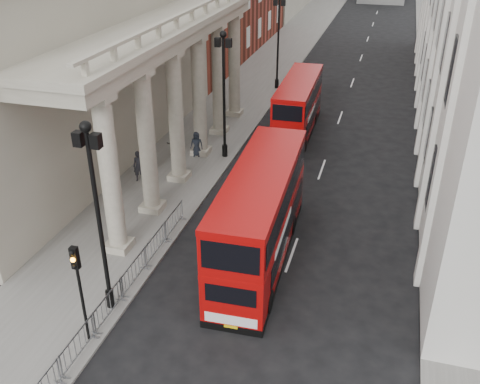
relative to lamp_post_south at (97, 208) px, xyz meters
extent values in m
plane|color=black|center=(0.60, -4.00, -4.91)|extent=(260.00, 260.00, 0.00)
cube|color=slate|center=(-2.40, 26.00, -4.85)|extent=(6.00, 140.00, 0.12)
cube|color=slate|center=(14.10, 26.00, -4.85)|extent=(3.00, 140.00, 0.12)
cube|color=slate|center=(0.55, 26.00, -4.84)|extent=(0.20, 140.00, 0.14)
cube|color=gray|center=(-9.90, 14.00, 1.09)|extent=(9.00, 28.00, 12.00)
cylinder|color=black|center=(0.00, 0.00, -4.39)|extent=(0.36, 0.36, 0.80)
cylinder|color=black|center=(0.00, 0.00, -0.79)|extent=(0.18, 0.18, 8.00)
sphere|color=black|center=(0.00, 0.00, 3.31)|extent=(0.44, 0.44, 0.44)
cube|color=black|center=(0.35, 0.00, 2.81)|extent=(0.35, 0.35, 0.55)
cube|color=black|center=(-0.35, 0.00, 2.81)|extent=(0.35, 0.35, 0.55)
cylinder|color=black|center=(0.00, 16.00, -4.39)|extent=(0.36, 0.36, 0.80)
cylinder|color=black|center=(0.00, 16.00, -0.79)|extent=(0.18, 0.18, 8.00)
sphere|color=black|center=(0.00, 16.00, 3.31)|extent=(0.44, 0.44, 0.44)
cube|color=black|center=(0.35, 16.00, 2.81)|extent=(0.35, 0.35, 0.55)
cube|color=black|center=(-0.35, 16.00, 2.81)|extent=(0.35, 0.35, 0.55)
cylinder|color=black|center=(0.00, 32.00, -4.39)|extent=(0.36, 0.36, 0.80)
cylinder|color=black|center=(0.00, 32.00, -0.79)|extent=(0.18, 0.18, 8.00)
cube|color=black|center=(0.35, 32.00, 2.81)|extent=(0.35, 0.35, 0.55)
cube|color=black|center=(-0.35, 32.00, 2.81)|extent=(0.35, 0.35, 0.55)
cylinder|color=black|center=(0.10, -2.00, -3.09)|extent=(0.12, 0.12, 3.40)
cube|color=black|center=(0.10, -2.00, -0.94)|extent=(0.28, 0.22, 0.90)
sphere|color=black|center=(0.10, -2.13, -0.64)|extent=(0.18, 0.18, 0.18)
sphere|color=orange|center=(0.10, -2.13, -0.94)|extent=(0.18, 0.18, 0.18)
sphere|color=black|center=(0.10, -2.13, -1.24)|extent=(0.18, 0.18, 0.18)
cube|color=gray|center=(0.25, -2.95, -4.24)|extent=(0.50, 2.30, 1.10)
cube|color=gray|center=(0.25, -0.60, -4.24)|extent=(0.50, 2.30, 1.10)
cube|color=gray|center=(0.25, 1.75, -4.24)|extent=(0.50, 2.30, 1.10)
cube|color=gray|center=(0.25, 4.10, -4.24)|extent=(0.50, 2.30, 1.10)
cube|color=gray|center=(0.25, 6.45, -4.24)|extent=(0.50, 2.30, 1.10)
cube|color=#A10707|center=(5.12, 5.34, -3.53)|extent=(2.96, 10.84, 2.05)
cube|color=#A10707|center=(5.12, 5.34, -1.40)|extent=(2.96, 10.84, 1.79)
cube|color=#A10707|center=(5.12, 5.34, -0.38)|extent=(3.00, 10.88, 0.26)
cube|color=black|center=(5.12, 5.34, -4.73)|extent=(2.98, 10.84, 0.36)
cube|color=black|center=(5.12, 5.34, -3.27)|extent=(2.94, 8.80, 1.02)
cube|color=black|center=(5.12, 5.34, -1.30)|extent=(3.00, 10.23, 1.13)
cube|color=white|center=(5.32, -0.03, -4.25)|extent=(2.15, 0.14, 0.46)
cube|color=yellow|center=(5.32, -0.04, -4.58)|extent=(0.56, 0.06, 0.13)
cylinder|color=black|center=(4.10, 1.56, -4.40)|extent=(0.37, 1.04, 1.02)
cylinder|color=black|center=(6.42, 1.64, -4.40)|extent=(0.37, 1.04, 1.02)
cylinder|color=black|center=(3.87, 7.80, -4.40)|extent=(0.37, 1.04, 1.02)
cylinder|color=black|center=(6.18, 7.89, -4.40)|extent=(0.37, 1.04, 1.02)
cube|color=#A30707|center=(3.85, 21.76, -3.70)|extent=(2.48, 9.48, 1.79)
cube|color=#A30707|center=(3.85, 21.76, -1.84)|extent=(2.48, 9.48, 1.57)
cube|color=#A30707|center=(3.85, 21.76, -0.94)|extent=(2.51, 9.51, 0.22)
cube|color=black|center=(3.85, 21.76, -4.75)|extent=(2.49, 9.48, 0.31)
cube|color=black|center=(3.85, 21.76, -3.48)|extent=(2.49, 7.68, 0.90)
cube|color=black|center=(3.85, 21.76, -1.75)|extent=(2.52, 8.94, 0.99)
cube|color=white|center=(3.96, 17.06, -4.33)|extent=(1.89, 0.10, 0.40)
cube|color=yellow|center=(3.96, 17.05, -4.62)|extent=(0.49, 0.05, 0.12)
cylinder|color=black|center=(2.92, 18.46, -4.46)|extent=(0.31, 0.90, 0.90)
cylinder|color=black|center=(4.94, 18.51, -4.46)|extent=(0.31, 0.90, 0.90)
cylinder|color=black|center=(2.78, 23.93, -4.46)|extent=(0.31, 0.90, 0.90)
cylinder|color=black|center=(4.81, 23.98, -4.46)|extent=(0.31, 0.90, 0.90)
imported|color=black|center=(-3.93, 11.09, -3.83)|extent=(0.82, 0.68, 1.92)
imported|color=black|center=(-3.40, 15.18, -3.94)|extent=(1.03, 0.96, 1.70)
imported|color=black|center=(-1.83, 15.54, -3.93)|extent=(0.89, 0.63, 1.72)
camera|label=1|loc=(10.16, -15.48, 10.20)|focal=40.00mm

